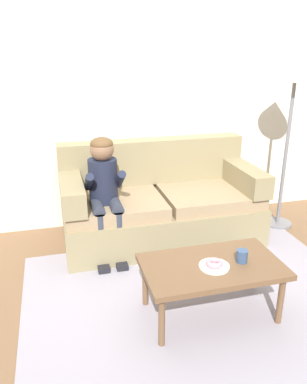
% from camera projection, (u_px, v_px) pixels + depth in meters
% --- Properties ---
extents(ground, '(10.00, 10.00, 0.00)m').
position_uv_depth(ground, '(187.00, 281.00, 3.22)').
color(ground, brown).
extents(wall_back, '(8.00, 0.10, 2.80)m').
position_uv_depth(wall_back, '(146.00, 91.00, 3.99)').
color(wall_back, silver).
rests_on(wall_back, ground).
extents(area_rug, '(2.64, 1.94, 0.01)m').
position_uv_depth(area_rug, '(198.00, 299.00, 2.99)').
color(area_rug, '#9993A3').
rests_on(area_rug, ground).
extents(couch, '(1.91, 0.90, 0.95)m').
position_uv_depth(couch, '(160.00, 205.00, 3.87)').
color(couch, '#8C7F5B').
rests_on(couch, ground).
extents(coffee_table, '(0.97, 0.56, 0.42)m').
position_uv_depth(coffee_table, '(212.00, 270.00, 2.70)').
color(coffee_table, brown).
rests_on(coffee_table, ground).
extents(person_child, '(0.34, 0.58, 1.10)m').
position_uv_depth(person_child, '(104.00, 187.00, 3.43)').
color(person_child, '#1E2338').
rests_on(person_child, ground).
extents(plate, '(0.21, 0.21, 0.01)m').
position_uv_depth(plate, '(214.00, 266.00, 2.64)').
color(plate, white).
rests_on(plate, coffee_table).
extents(donut, '(0.17, 0.17, 0.04)m').
position_uv_depth(donut, '(214.00, 263.00, 2.63)').
color(donut, pink).
rests_on(donut, plate).
extents(mug, '(0.08, 0.08, 0.09)m').
position_uv_depth(mug, '(242.00, 256.00, 2.69)').
color(mug, '#334C72').
rests_on(mug, coffee_table).
extents(toy_controller, '(0.23, 0.09, 0.05)m').
position_uv_depth(toy_controller, '(223.00, 265.00, 3.41)').
color(toy_controller, '#339E56').
rests_on(toy_controller, ground).
extents(floor_lamp, '(0.38, 0.38, 1.78)m').
position_uv_depth(floor_lamp, '(295.00, 83.00, 3.72)').
color(floor_lamp, slate).
rests_on(floor_lamp, ground).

